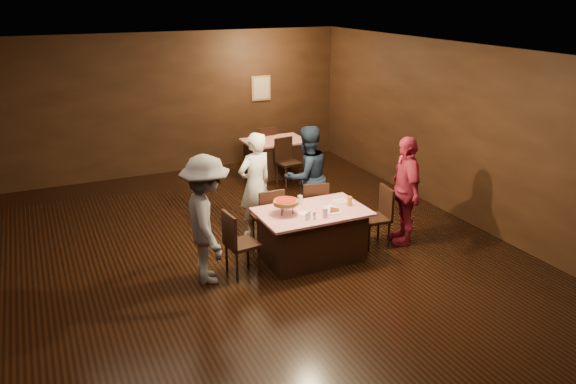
# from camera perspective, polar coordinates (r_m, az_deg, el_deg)

# --- Properties ---
(room) EXTENTS (10.00, 10.04, 3.02)m
(room) POSITION_cam_1_polar(r_m,az_deg,el_deg) (7.53, -3.93, 6.97)
(room) COLOR black
(room) RESTS_ON ground
(main_table) EXTENTS (1.60, 1.00, 0.77)m
(main_table) POSITION_cam_1_polar(r_m,az_deg,el_deg) (8.36, 2.43, -4.36)
(main_table) COLOR #A70B1D
(main_table) RESTS_ON ground
(back_table) EXTENTS (1.30, 0.90, 0.77)m
(back_table) POSITION_cam_1_polar(r_m,az_deg,el_deg) (12.17, -1.36, 3.54)
(back_table) COLOR #B2120B
(back_table) RESTS_ON ground
(chair_far_left) EXTENTS (0.42, 0.42, 0.95)m
(chair_far_left) POSITION_cam_1_polar(r_m,az_deg,el_deg) (8.79, -2.12, -2.45)
(chair_far_left) COLOR black
(chair_far_left) RESTS_ON ground
(chair_far_right) EXTENTS (0.50, 0.50, 0.95)m
(chair_far_right) POSITION_cam_1_polar(r_m,az_deg,el_deg) (9.11, 2.52, -1.64)
(chair_far_right) COLOR black
(chair_far_right) RESTS_ON ground
(chair_end_left) EXTENTS (0.46, 0.46, 0.95)m
(chair_end_left) POSITION_cam_1_polar(r_m,az_deg,el_deg) (7.92, -4.68, -5.13)
(chair_end_left) COLOR black
(chair_end_left) RESTS_ON ground
(chair_end_right) EXTENTS (0.46, 0.46, 0.95)m
(chair_end_right) POSITION_cam_1_polar(r_m,az_deg,el_deg) (8.84, 8.79, -2.54)
(chair_end_right) COLOR black
(chair_end_right) RESTS_ON ground
(chair_back_near) EXTENTS (0.47, 0.47, 0.95)m
(chair_back_near) POSITION_cam_1_polar(r_m,az_deg,el_deg) (11.53, 0.03, 3.08)
(chair_back_near) COLOR black
(chair_back_near) RESTS_ON ground
(chair_back_far) EXTENTS (0.43, 0.43, 0.95)m
(chair_back_far) POSITION_cam_1_polar(r_m,az_deg,el_deg) (12.68, -2.45, 4.63)
(chair_back_far) COLOR black
(chair_back_far) RESTS_ON ground
(diner_white_jacket) EXTENTS (0.71, 0.56, 1.72)m
(diner_white_jacket) POSITION_cam_1_polar(r_m,az_deg,el_deg) (9.03, -3.36, 0.75)
(diner_white_jacket) COLOR white
(diner_white_jacket) RESTS_ON ground
(diner_navy_hoodie) EXTENTS (0.92, 0.77, 1.73)m
(diner_navy_hoodie) POSITION_cam_1_polar(r_m,az_deg,el_deg) (9.38, 1.93, 1.57)
(diner_navy_hoodie) COLOR #141F32
(diner_navy_hoodie) RESTS_ON ground
(diner_grey_knit) EXTENTS (0.81, 1.24, 1.80)m
(diner_grey_knit) POSITION_cam_1_polar(r_m,az_deg,el_deg) (7.62, -8.26, -2.84)
(diner_grey_knit) COLOR slate
(diner_grey_knit) RESTS_ON ground
(diner_red_shirt) EXTENTS (0.71, 1.10, 1.74)m
(diner_red_shirt) POSITION_cam_1_polar(r_m,az_deg,el_deg) (8.92, 11.81, 0.16)
(diner_red_shirt) COLOR #A5233D
(diner_red_shirt) RESTS_ON ground
(pizza_stand) EXTENTS (0.38, 0.38, 0.22)m
(pizza_stand) POSITION_cam_1_polar(r_m,az_deg,el_deg) (8.02, -0.22, -1.03)
(pizza_stand) COLOR black
(pizza_stand) RESTS_ON main_table
(plate_with_slice) EXTENTS (0.25, 0.25, 0.06)m
(plate_with_slice) POSITION_cam_1_polar(r_m,az_deg,el_deg) (8.16, 4.61, -1.89)
(plate_with_slice) COLOR white
(plate_with_slice) RESTS_ON main_table
(plate_empty) EXTENTS (0.25, 0.25, 0.01)m
(plate_empty) POSITION_cam_1_polar(r_m,az_deg,el_deg) (8.58, 5.28, -0.94)
(plate_empty) COLOR white
(plate_empty) RESTS_ON main_table
(glass_front_left) EXTENTS (0.08, 0.08, 0.14)m
(glass_front_left) POSITION_cam_1_polar(r_m,az_deg,el_deg) (7.96, 3.79, -2.11)
(glass_front_left) COLOR silver
(glass_front_left) RESTS_ON main_table
(glass_amber) EXTENTS (0.08, 0.08, 0.14)m
(glass_amber) POSITION_cam_1_polar(r_m,az_deg,el_deg) (8.42, 6.27, -0.93)
(glass_amber) COLOR #BF7F26
(glass_amber) RESTS_ON main_table
(glass_back) EXTENTS (0.08, 0.08, 0.14)m
(glass_back) POSITION_cam_1_polar(r_m,az_deg,el_deg) (8.41, 1.24, -0.83)
(glass_back) COLOR silver
(glass_back) RESTS_ON main_table
(condiments) EXTENTS (0.17, 0.10, 0.09)m
(condiments) POSITION_cam_1_polar(r_m,az_deg,el_deg) (7.88, 2.26, -2.48)
(condiments) COLOR silver
(condiments) RESTS_ON main_table
(napkin_center) EXTENTS (0.19, 0.19, 0.01)m
(napkin_center) POSITION_cam_1_polar(r_m,az_deg,el_deg) (8.34, 4.30, -1.56)
(napkin_center) COLOR white
(napkin_center) RESTS_ON main_table
(napkin_left) EXTENTS (0.21, 0.21, 0.01)m
(napkin_left) POSITION_cam_1_polar(r_m,az_deg,el_deg) (8.10, 1.69, -2.17)
(napkin_left) COLOR white
(napkin_left) RESTS_ON main_table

